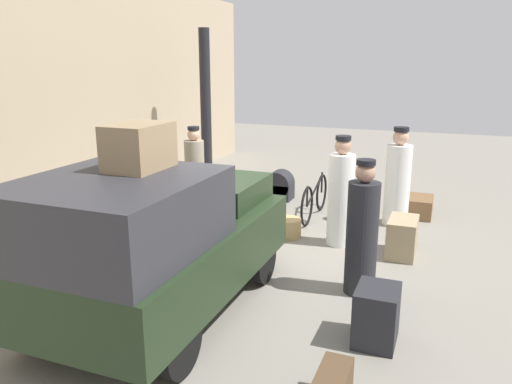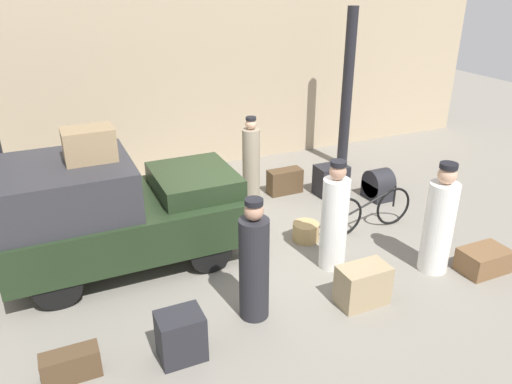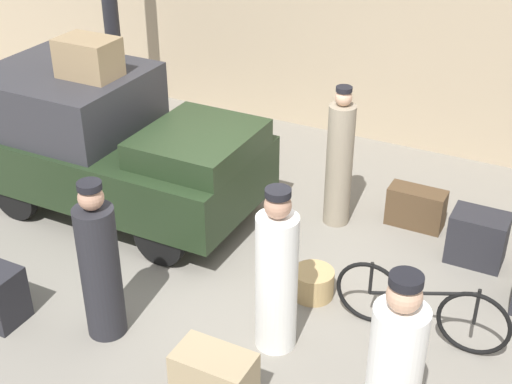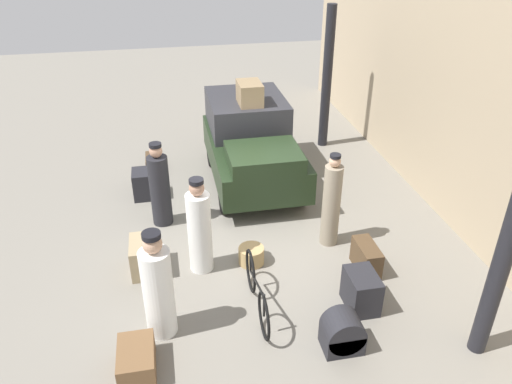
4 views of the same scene
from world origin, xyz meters
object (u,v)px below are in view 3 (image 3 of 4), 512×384
wicker_basket (313,283)px  porter_standing_middle (394,374)px  bicycle (420,307)px  truck (110,141)px  trunk_on_truck_roof (88,58)px  conductor_in_dark_uniform (277,277)px  suitcase_black_upright (416,208)px  trunk_wicker_pale (214,380)px  porter_carrying_trunk (100,267)px  porter_with_bicycle (339,162)px  suitcase_tan_flat (478,238)px

wicker_basket → porter_standing_middle: (1.35, -1.59, 0.63)m
bicycle → porter_standing_middle: porter_standing_middle is taller
truck → trunk_on_truck_roof: bearing=-180.0°
conductor_in_dark_uniform → suitcase_black_upright: size_ratio=2.49×
bicycle → trunk_on_truck_roof: size_ratio=2.50×
porter_standing_middle → trunk_wicker_pale: (-1.50, -0.26, -0.50)m
wicker_basket → suitcase_black_upright: size_ratio=0.64×
trunk_on_truck_roof → conductor_in_dark_uniform: bearing=-24.4°
conductor_in_dark_uniform → suitcase_black_upright: conductor_in_dark_uniform is taller
conductor_in_dark_uniform → suitcase_black_upright: bearing=77.7°
porter_standing_middle → suitcase_black_upright: size_ratio=2.49×
suitcase_black_upright → porter_standing_middle: bearing=-77.5°
trunk_wicker_pale → suitcase_black_upright: 3.82m
conductor_in_dark_uniform → wicker_basket: bearing=88.2°
trunk_on_truck_roof → suitcase_black_upright: bearing=19.0°
porter_carrying_trunk → trunk_wicker_pale: porter_carrying_trunk is taller
bicycle → porter_standing_middle: (0.15, -1.45, 0.42)m
porter_with_bicycle → porter_carrying_trunk: bearing=-113.1°
bicycle → wicker_basket: (-1.19, 0.14, -0.21)m
bicycle → conductor_in_dark_uniform: conductor_in_dark_uniform is taller
porter_with_bicycle → suitcase_tan_flat: porter_with_bicycle is taller
porter_standing_middle → suitcase_black_upright: bearing=102.5°
bicycle → truck: bearing=170.4°
wicker_basket → suitcase_black_upright: bearing=73.2°
truck → suitcase_black_upright: bearing=19.9°
porter_standing_middle → trunk_on_truck_roof: size_ratio=2.49×
suitcase_black_upright → suitcase_tan_flat: (0.84, -0.43, 0.05)m
suitcase_tan_flat → suitcase_black_upright: bearing=153.0°
bicycle → conductor_in_dark_uniform: 1.49m
truck → porter_carrying_trunk: size_ratio=2.05×
bicycle → porter_carrying_trunk: porter_carrying_trunk is taller
conductor_in_dark_uniform → suitcase_tan_flat: size_ratio=2.75×
porter_with_bicycle → porter_carrying_trunk: (-1.28, -3.01, -0.06)m
suitcase_tan_flat → trunk_on_truck_roof: (-4.66, -0.88, 1.69)m
truck → wicker_basket: bearing=-10.8°
truck → wicker_basket: (3.06, -0.58, -0.78)m
trunk_wicker_pale → suitcase_tan_flat: 3.67m
wicker_basket → suitcase_tan_flat: size_ratio=0.71×
porter_with_bicycle → conductor_in_dark_uniform: 2.43m
porter_standing_middle → trunk_on_truck_roof: bearing=154.6°
truck → porter_carrying_trunk: (1.43, -2.07, -0.15)m
truck → trunk_wicker_pale: 3.85m
truck → conductor_in_dark_uniform: 3.37m
truck → porter_standing_middle: 4.91m
porter_with_bicycle → suitcase_black_upright: porter_with_bicycle is taller
bicycle → suitcase_black_upright: bicycle is taller
bicycle → suitcase_tan_flat: bicycle is taller
porter_with_bicycle → suitcase_tan_flat: size_ratio=2.86×
truck → trunk_wicker_pale: truck is taller
porter_standing_middle → conductor_in_dark_uniform: size_ratio=1.00×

